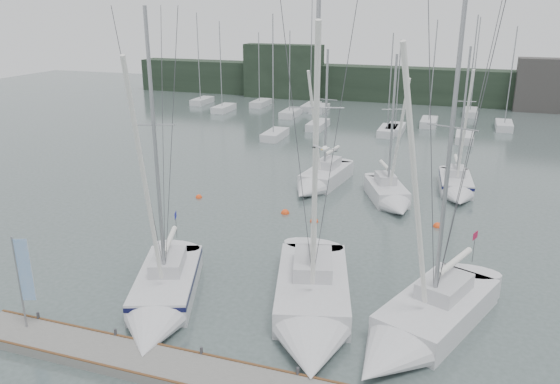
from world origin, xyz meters
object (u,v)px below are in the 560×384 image
at_px(buoy_a, 314,222).
at_px(dock_banner, 23,275).
at_px(buoy_d, 285,213).
at_px(buoy_c, 199,198).
at_px(sailboat_mid_c, 391,198).
at_px(sailboat_mid_d, 457,188).
at_px(buoy_b, 437,227).
at_px(sailboat_near_left, 161,300).
at_px(sailboat_near_right, 416,329).
at_px(sailboat_mid_b, 319,181).
at_px(sailboat_near_center, 312,313).

height_order(buoy_a, dock_banner, dock_banner).
bearing_deg(buoy_d, buoy_c, 171.96).
relative_size(sailboat_mid_c, sailboat_mid_d, 0.97).
height_order(sailboat_mid_d, buoy_b, sailboat_mid_d).
bearing_deg(buoy_b, buoy_c, 179.70).
bearing_deg(sailboat_near_left, sailboat_near_right, -13.32).
bearing_deg(sailboat_near_right, buoy_d, 150.45).
bearing_deg(sailboat_mid_b, sailboat_mid_c, -11.19).
bearing_deg(sailboat_near_left, dock_banner, -160.88).
distance_m(sailboat_mid_b, sailboat_mid_c, 6.19).
relative_size(sailboat_mid_d, dock_banner, 2.74).
bearing_deg(buoy_c, dock_banner, -85.87).
height_order(sailboat_mid_b, dock_banner, sailboat_mid_b).
distance_m(sailboat_near_right, buoy_d, 16.00).
xyz_separation_m(dock_banner, buoy_d, (5.77, 17.38, -2.89)).
bearing_deg(sailboat_mid_d, sailboat_near_right, -98.82).
distance_m(sailboat_mid_b, buoy_a, 7.12).
xyz_separation_m(sailboat_mid_c, buoy_b, (3.46, -3.13, -0.55)).
xyz_separation_m(buoy_b, buoy_d, (-10.05, -0.91, 0.00)).
distance_m(sailboat_near_left, sailboat_mid_c, 19.65).
distance_m(sailboat_near_left, buoy_a, 13.56).
bearing_deg(sailboat_mid_c, buoy_a, -154.33).
relative_size(sailboat_near_left, sailboat_mid_b, 1.28).
xyz_separation_m(sailboat_mid_c, sailboat_mid_d, (4.38, 3.85, -0.02)).
bearing_deg(buoy_a, buoy_c, 168.80).
xyz_separation_m(sailboat_mid_c, buoy_d, (-6.60, -4.04, -0.55)).
bearing_deg(buoy_d, sailboat_mid_d, 35.74).
xyz_separation_m(sailboat_mid_d, buoy_d, (-10.97, -7.89, -0.54)).
relative_size(sailboat_near_center, dock_banner, 3.81).
height_order(sailboat_near_left, sailboat_near_right, sailboat_near_right).
height_order(sailboat_near_right, buoy_a, sailboat_near_right).
height_order(sailboat_near_right, sailboat_mid_b, sailboat_near_right).
relative_size(sailboat_near_left, buoy_a, 26.68).
height_order(sailboat_mid_b, sailboat_mid_d, sailboat_mid_d).
distance_m(sailboat_mid_b, dock_banner, 24.45).
bearing_deg(sailboat_mid_d, buoy_a, -140.73).
height_order(buoy_b, buoy_c, buoy_b).
bearing_deg(sailboat_mid_b, buoy_c, -139.17).
distance_m(sailboat_near_left, dock_banner, 6.01).
xyz_separation_m(sailboat_mid_c, dock_banner, (-12.36, -21.42, 2.34)).
height_order(dock_banner, buoy_d, dock_banner).
height_order(sailboat_mid_b, buoy_d, sailboat_mid_b).
relative_size(sailboat_near_center, sailboat_mid_b, 1.43).
relative_size(sailboat_near_left, dock_banner, 3.43).
distance_m(sailboat_near_left, buoy_c, 15.91).
height_order(sailboat_mid_d, dock_banner, sailboat_mid_d).
xyz_separation_m(sailboat_near_left, sailboat_near_center, (6.93, 1.18, 0.02)).
height_order(buoy_b, dock_banner, dock_banner).
relative_size(sailboat_mid_b, dock_banner, 2.67).
relative_size(sailboat_mid_d, buoy_a, 21.30).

